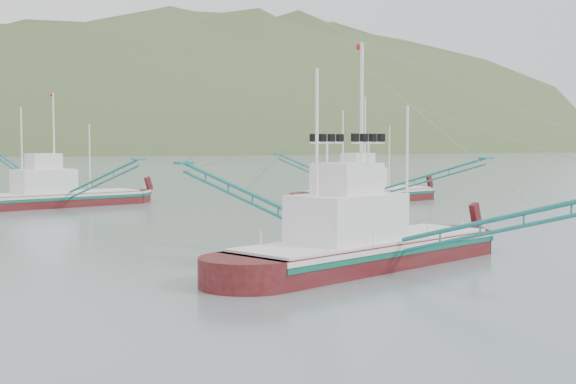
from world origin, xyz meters
TOP-DOWN VIEW (x-y plane):
  - ground at (0.00, 0.00)m, footprint 1200.00×1200.00m
  - main_boat at (0.41, 0.02)m, footprint 15.80×27.32m
  - bg_boat_far at (-1.03, 42.06)m, footprint 15.32×26.83m
  - bg_boat_right at (25.30, 30.80)m, footprint 15.17×26.66m
  - headland_right at (240.00, 430.00)m, footprint 684.00×432.00m

SIDE VIEW (x-z plane):
  - ground at x=0.00m, z-range 0.00..0.00m
  - headland_right at x=240.00m, z-range -153.00..153.00m
  - bg_boat_right at x=25.30m, z-range -3.75..7.09m
  - bg_boat_far at x=-1.03m, z-range -3.72..7.21m
  - main_boat at x=0.41m, z-range -3.58..7.62m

